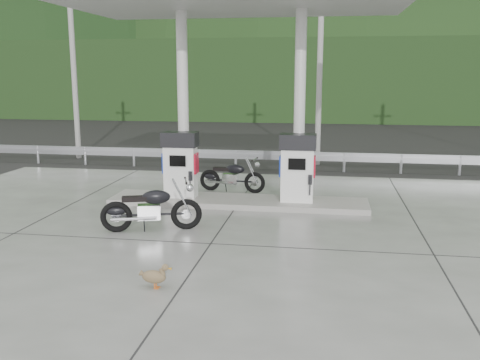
# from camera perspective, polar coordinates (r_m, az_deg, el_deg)

# --- Properties ---
(ground) EXTENTS (160.00, 160.00, 0.00)m
(ground) POSITION_cam_1_polar(r_m,az_deg,el_deg) (12.25, -2.14, -5.46)
(ground) COLOR black
(ground) RESTS_ON ground
(forecourt_apron) EXTENTS (18.00, 14.00, 0.02)m
(forecourt_apron) POSITION_cam_1_polar(r_m,az_deg,el_deg) (12.25, -2.15, -5.41)
(forecourt_apron) COLOR slate
(forecourt_apron) RESTS_ON ground
(pump_island) EXTENTS (7.00, 1.40, 0.15)m
(pump_island) POSITION_cam_1_polar(r_m,az_deg,el_deg) (14.60, -0.22, -2.30)
(pump_island) COLOR gray
(pump_island) RESTS_ON forecourt_apron
(gas_pump_left) EXTENTS (0.95, 0.55, 1.80)m
(gas_pump_left) POSITION_cam_1_polar(r_m,az_deg,el_deg) (14.74, -6.37, 1.63)
(gas_pump_left) COLOR white
(gas_pump_left) RESTS_ON pump_island
(gas_pump_right) EXTENTS (0.95, 0.55, 1.80)m
(gas_pump_right) POSITION_cam_1_polar(r_m,az_deg,el_deg) (14.23, 6.15, 1.28)
(gas_pump_right) COLOR white
(gas_pump_right) RESTS_ON pump_island
(canopy_column_left) EXTENTS (0.30, 0.30, 5.00)m
(canopy_column_left) POSITION_cam_1_polar(r_m,az_deg,el_deg) (14.95, -6.09, 7.95)
(canopy_column_left) COLOR white
(canopy_column_left) RESTS_ON pump_island
(canopy_column_right) EXTENTS (0.30, 0.30, 5.00)m
(canopy_column_right) POSITION_cam_1_polar(r_m,az_deg,el_deg) (14.44, 6.37, 7.82)
(canopy_column_right) COLOR white
(canopy_column_right) RESTS_ON pump_island
(canopy_roof) EXTENTS (8.50, 5.00, 0.40)m
(canopy_roof) POSITION_cam_1_polar(r_m,az_deg,el_deg) (14.30, -0.24, 18.70)
(canopy_roof) COLOR beige
(canopy_roof) RESTS_ON canopy_column_left
(guardrail) EXTENTS (26.00, 0.16, 1.42)m
(guardrail) POSITION_cam_1_polar(r_m,az_deg,el_deg) (19.84, 2.39, 3.13)
(guardrail) COLOR #A6A8AE
(guardrail) RESTS_ON ground
(road) EXTENTS (60.00, 7.00, 0.01)m
(road) POSITION_cam_1_polar(r_m,az_deg,el_deg) (23.38, 3.40, 2.62)
(road) COLOR black
(road) RESTS_ON ground
(utility_pole_a) EXTENTS (0.22, 0.22, 8.00)m
(utility_pole_a) POSITION_cam_1_polar(r_m,az_deg,el_deg) (23.40, -17.36, 11.97)
(utility_pole_a) COLOR gray
(utility_pole_a) RESTS_ON ground
(utility_pole_b) EXTENTS (0.22, 0.22, 8.00)m
(utility_pole_b) POSITION_cam_1_polar(r_m,az_deg,el_deg) (21.00, 8.53, 12.48)
(utility_pole_b) COLOR gray
(utility_pole_b) RESTS_ON ground
(tree_band) EXTENTS (80.00, 6.00, 6.00)m
(tree_band) POSITION_cam_1_polar(r_m,az_deg,el_deg) (41.56, 6.11, 10.53)
(tree_band) COLOR black
(tree_band) RESTS_ON ground
(forested_hills) EXTENTS (100.00, 40.00, 140.00)m
(forested_hills) POSITION_cam_1_polar(r_m,az_deg,el_deg) (71.62, 7.43, 8.41)
(forested_hills) COLOR black
(forested_hills) RESTS_ON ground
(motorcycle_left) EXTENTS (2.23, 1.29, 1.01)m
(motorcycle_left) POSITION_cam_1_polar(r_m,az_deg,el_deg) (12.26, -9.43, -3.05)
(motorcycle_left) COLOR black
(motorcycle_left) RESTS_ON forecourt_apron
(motorcycle_right) EXTENTS (1.98, 0.85, 0.91)m
(motorcycle_right) POSITION_cam_1_polar(r_m,az_deg,el_deg) (16.08, -0.86, 0.35)
(motorcycle_right) COLOR black
(motorcycle_right) RESTS_ON forecourt_apron
(duck) EXTENTS (0.52, 0.19, 0.37)m
(duck) POSITION_cam_1_polar(r_m,az_deg,el_deg) (9.15, -9.17, -10.18)
(duck) COLOR brown
(duck) RESTS_ON forecourt_apron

